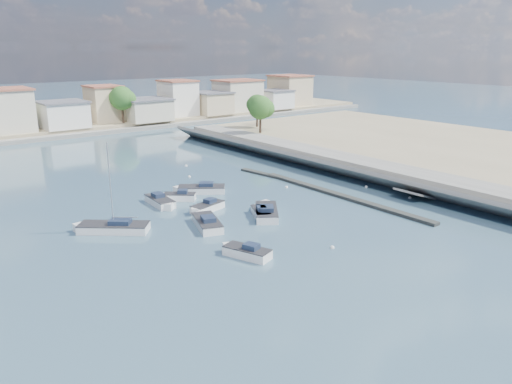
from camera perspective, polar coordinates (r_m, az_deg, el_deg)
ground at (r=79.48m, az=-10.16°, el=3.45°), size 400.00×400.00×0.00m
seawall_walkway at (r=70.69m, az=14.14°, el=2.37°), size 5.00×90.00×1.80m
seawall_embankment at (r=88.49m, az=22.81°, el=4.29°), size 49.65×90.00×2.90m
breakwater at (r=62.12m, az=7.71°, el=0.14°), size 2.00×31.02×0.35m
far_shore_land at (r=127.01m, az=-21.53°, el=7.62°), size 160.00×40.00×1.40m
far_shore_quay at (r=107.32m, az=-18.13°, el=6.40°), size 160.00×2.50×0.80m
far_town at (r=116.16m, az=-14.38°, el=9.65°), size 113.01×12.80×8.35m
shore_trees at (r=107.07m, az=-13.63°, el=9.87°), size 74.56×38.32×7.92m
motorboat_a at (r=42.88m, az=-1.27°, el=-6.90°), size 2.96×4.64×1.48m
motorboat_b at (r=52.77m, az=0.51°, el=-2.39°), size 3.01×4.05×1.48m
motorboat_c at (r=61.71m, az=-6.51°, el=0.28°), size 5.90×5.09×1.48m
motorboat_d at (r=54.64m, az=-5.71°, el=-1.81°), size 4.53×2.57×1.48m
motorboat_e at (r=50.10m, az=-5.67°, el=-3.50°), size 3.68×5.85×1.48m
motorboat_f at (r=58.97m, az=-8.91°, el=-0.57°), size 3.76×3.53×1.48m
motorboat_g at (r=57.38m, az=-10.82°, el=-1.14°), size 2.16×5.37×1.48m
motorboat_h at (r=53.10m, az=1.20°, el=-2.27°), size 5.22×5.87×1.48m
sailboat at (r=50.38m, az=-16.29°, el=-3.95°), size 6.54×6.02×9.00m
mooring_buoys at (r=62.47m, az=3.57°, el=0.24°), size 18.83×36.11×0.41m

